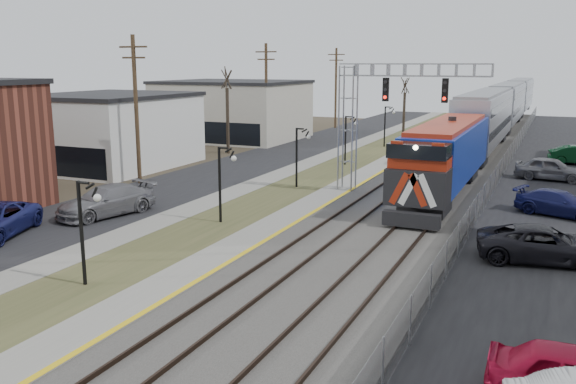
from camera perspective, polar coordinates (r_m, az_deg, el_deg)
The scene contains 19 objects.
street_west at distance 50.02m, azimuth -3.94°, elevation 2.59°, with size 7.00×120.00×0.04m, color black.
sidewalk at distance 48.10m, azimuth 0.80°, elevation 2.27°, with size 2.00×120.00×0.08m, color gray.
grass_median at distance 47.02m, azimuth 4.17°, elevation 2.00°, with size 4.00×120.00×0.06m, color #414726.
platform at distance 46.09m, azimuth 7.68°, elevation 1.83°, with size 2.00×120.00×0.24m, color gray.
ballast_bed at distance 44.97m, azimuth 13.80°, elevation 1.31°, with size 8.00×120.00×0.20m, color #595651.
platform_edge at distance 45.83m, azimuth 8.74°, elevation 1.90°, with size 0.24×120.00×0.01m, color gold.
track_near at distance 45.33m, azimuth 11.32°, elevation 1.73°, with size 1.58×120.00×0.15m.
track_far at distance 44.71m, azimuth 15.70°, elevation 1.38°, with size 1.58×120.00×0.15m.
train at distance 73.46m, azimuth 19.29°, elevation 7.23°, with size 3.00×85.85×5.33m.
signal_gantry at distance 38.12m, azimuth 8.11°, elevation 8.00°, with size 9.00×1.07×8.15m.
lampposts at distance 31.71m, azimuth -6.14°, elevation 0.72°, with size 0.14×62.14×4.00m.
utility_poles at distance 42.70m, azimuth -14.01°, elevation 7.39°, with size 0.28×80.28×10.00m.
fence at distance 44.33m, azimuth 19.18°, elevation 1.76°, with size 0.04×120.00×1.60m, color gray.
buildings_west at distance 46.58m, azimuth -20.84°, elevation 4.86°, with size 14.00×67.00×7.00m.
bare_trees at distance 53.64m, azimuth -3.12°, elevation 6.13°, with size 12.30×42.30×5.95m.
car_lot_c at distance 27.49m, azimuth 22.85°, elevation -4.62°, with size 2.49×5.39×1.50m, color black.
car_lot_d at distance 36.09m, azimuth 24.11°, elevation -1.03°, with size 1.91×4.70×1.36m, color #171A50.
car_lot_e at distance 46.80m, azimuth 23.38°, elevation 1.96°, with size 1.92×4.77×1.62m, color slate.
car_street_b at distance 34.42m, azimuth -16.66°, elevation -0.86°, with size 2.26×5.56×1.61m, color slate.
Camera 1 is at (11.69, -8.57, 8.15)m, focal length 38.00 mm.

